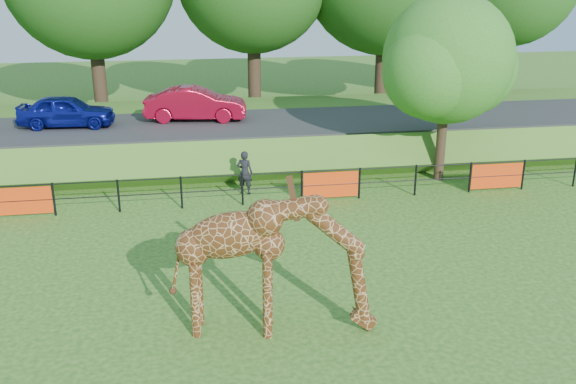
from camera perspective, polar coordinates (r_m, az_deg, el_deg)
name	(u,v)px	position (r m, az deg, el deg)	size (l,w,h in m)	color
ground	(278,331)	(14.29, -0.93, -12.27)	(90.00, 90.00, 0.00)	#245515
giraffe	(274,265)	(13.59, -1.26, -6.46)	(4.40, 0.81, 3.15)	#502910
perimeter_fence	(242,189)	(21.28, -4.07, 0.24)	(28.07, 0.10, 1.10)	black
embankment	(226,132)	(28.44, -5.50, 5.30)	(40.00, 9.00, 1.30)	#245515
road	(228,124)	(26.82, -5.33, 6.01)	(40.00, 5.00, 0.12)	#2D2D30
car_blue	(66,111)	(27.39, -19.09, 6.82)	(1.51, 3.76, 1.28)	#121B95
car_red	(196,104)	(27.33, -8.21, 7.76)	(1.46, 4.19, 1.38)	#AA0C28
visitor	(245,172)	(22.31, -3.86, 1.74)	(0.56, 0.37, 1.54)	black
tree_east	(450,64)	(23.82, 14.17, 11.00)	(5.40, 4.71, 6.76)	#302015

